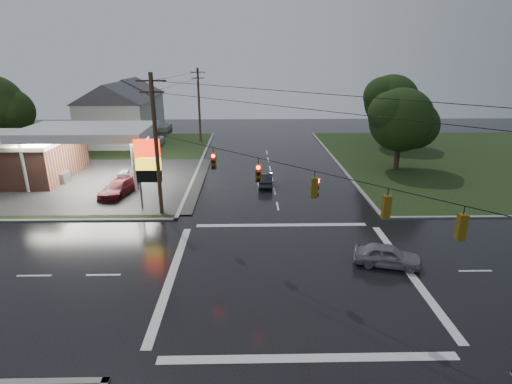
{
  "coord_description": "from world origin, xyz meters",
  "views": [
    {
      "loc": [
        -2.5,
        -20.63,
        12.14
      ],
      "look_at": [
        -1.94,
        6.0,
        3.0
      ],
      "focal_mm": 28.0,
      "sensor_mm": 36.0,
      "label": 1
    }
  ],
  "objects_px": {
    "house_near": "(116,114)",
    "utility_pole_nw": "(156,144)",
    "house_far": "(132,104)",
    "car_pump": "(119,188)",
    "utility_pole_n": "(199,104)",
    "tree_ne_near": "(403,120)",
    "pylon_sign": "(148,163)",
    "tree_ne_far": "(393,102)",
    "car_north": "(265,179)",
    "gas_station": "(22,154)",
    "car_crossing": "(387,255)"
  },
  "relations": [
    {
      "from": "pylon_sign",
      "to": "tree_ne_far",
      "type": "height_order",
      "value": "tree_ne_far"
    },
    {
      "from": "house_far",
      "to": "car_pump",
      "type": "relative_size",
      "value": 2.21
    },
    {
      "from": "utility_pole_n",
      "to": "tree_ne_near",
      "type": "relative_size",
      "value": 1.17
    },
    {
      "from": "tree_ne_far",
      "to": "car_north",
      "type": "distance_m",
      "value": 25.49
    },
    {
      "from": "pylon_sign",
      "to": "utility_pole_nw",
      "type": "distance_m",
      "value": 2.22
    },
    {
      "from": "gas_station",
      "to": "car_pump",
      "type": "xyz_separation_m",
      "value": [
        11.4,
        -5.7,
        -1.82
      ]
    },
    {
      "from": "utility_pole_n",
      "to": "house_far",
      "type": "relative_size",
      "value": 0.95
    },
    {
      "from": "pylon_sign",
      "to": "car_north",
      "type": "distance_m",
      "value": 12.03
    },
    {
      "from": "utility_pole_n",
      "to": "tree_ne_near",
      "type": "xyz_separation_m",
      "value": [
        23.64,
        -16.01,
        0.09
      ]
    },
    {
      "from": "car_north",
      "to": "car_crossing",
      "type": "xyz_separation_m",
      "value": [
        6.72,
        -15.99,
        0.04
      ]
    },
    {
      "from": "gas_station",
      "to": "car_crossing",
      "type": "xyz_separation_m",
      "value": [
        31.59,
        -18.92,
        -1.87
      ]
    },
    {
      "from": "pylon_sign",
      "to": "car_crossing",
      "type": "height_order",
      "value": "pylon_sign"
    },
    {
      "from": "car_crossing",
      "to": "utility_pole_n",
      "type": "bearing_deg",
      "value": 38.02
    },
    {
      "from": "car_north",
      "to": "car_crossing",
      "type": "bearing_deg",
      "value": 114.72
    },
    {
      "from": "tree_ne_near",
      "to": "car_north",
      "type": "xyz_separation_m",
      "value": [
        -14.94,
        -5.23,
        -4.93
      ]
    },
    {
      "from": "house_far",
      "to": "car_north",
      "type": "distance_m",
      "value": 37.91
    },
    {
      "from": "house_far",
      "to": "tree_ne_near",
      "type": "distance_m",
      "value": 44.5
    },
    {
      "from": "house_near",
      "to": "tree_ne_far",
      "type": "bearing_deg",
      "value": -3.01
    },
    {
      "from": "utility_pole_n",
      "to": "tree_ne_near",
      "type": "bearing_deg",
      "value": -34.1
    },
    {
      "from": "utility_pole_n",
      "to": "car_north",
      "type": "bearing_deg",
      "value": -67.72
    },
    {
      "from": "house_near",
      "to": "house_far",
      "type": "height_order",
      "value": "same"
    },
    {
      "from": "tree_ne_near",
      "to": "tree_ne_far",
      "type": "height_order",
      "value": "tree_ne_far"
    },
    {
      "from": "gas_station",
      "to": "pylon_sign",
      "type": "bearing_deg",
      "value": -31.22
    },
    {
      "from": "house_near",
      "to": "car_north",
      "type": "xyz_separation_m",
      "value": [
        20.15,
        -19.23,
        -3.77
      ]
    },
    {
      "from": "pylon_sign",
      "to": "tree_ne_near",
      "type": "bearing_deg",
      "value": 25.01
    },
    {
      "from": "utility_pole_nw",
      "to": "car_pump",
      "type": "xyz_separation_m",
      "value": [
        -4.77,
        4.5,
        -5.0
      ]
    },
    {
      "from": "pylon_sign",
      "to": "tree_ne_near",
      "type": "xyz_separation_m",
      "value": [
        24.64,
        11.49,
        1.55
      ]
    },
    {
      "from": "utility_pole_n",
      "to": "car_crossing",
      "type": "height_order",
      "value": "utility_pole_n"
    },
    {
      "from": "gas_station",
      "to": "tree_ne_near",
      "type": "height_order",
      "value": "tree_ne_near"
    },
    {
      "from": "tree_ne_near",
      "to": "utility_pole_n",
      "type": "bearing_deg",
      "value": 145.9
    },
    {
      "from": "car_north",
      "to": "car_pump",
      "type": "bearing_deg",
      "value": 13.54
    },
    {
      "from": "house_far",
      "to": "utility_pole_nw",
      "type": "bearing_deg",
      "value": -72.08
    },
    {
      "from": "gas_station",
      "to": "pylon_sign",
      "type": "xyz_separation_m",
      "value": [
        15.18,
        -9.2,
        1.46
      ]
    },
    {
      "from": "tree_ne_far",
      "to": "utility_pole_nw",
      "type": "bearing_deg",
      "value": -137.41
    },
    {
      "from": "house_far",
      "to": "car_pump",
      "type": "bearing_deg",
      "value": -77.28
    },
    {
      "from": "gas_station",
      "to": "utility_pole_n",
      "type": "distance_m",
      "value": 24.6
    },
    {
      "from": "house_near",
      "to": "utility_pole_nw",
      "type": "bearing_deg",
      "value": -66.63
    },
    {
      "from": "house_far",
      "to": "car_north",
      "type": "height_order",
      "value": "house_far"
    },
    {
      "from": "house_far",
      "to": "car_pump",
      "type": "distance_m",
      "value": 35.05
    },
    {
      "from": "gas_station",
      "to": "tree_ne_far",
      "type": "relative_size",
      "value": 2.67
    },
    {
      "from": "gas_station",
      "to": "car_north",
      "type": "xyz_separation_m",
      "value": [
        24.88,
        -2.93,
        -1.91
      ]
    },
    {
      "from": "house_near",
      "to": "tree_ne_near",
      "type": "distance_m",
      "value": 37.8
    },
    {
      "from": "gas_station",
      "to": "house_near",
      "type": "relative_size",
      "value": 2.37
    },
    {
      "from": "car_crossing",
      "to": "car_pump",
      "type": "distance_m",
      "value": 24.13
    },
    {
      "from": "pylon_sign",
      "to": "tree_ne_far",
      "type": "relative_size",
      "value": 0.61
    },
    {
      "from": "utility_pole_n",
      "to": "house_near",
      "type": "bearing_deg",
      "value": -170.09
    },
    {
      "from": "house_near",
      "to": "house_far",
      "type": "xyz_separation_m",
      "value": [
        -1.0,
        12.0,
        0.0
      ]
    },
    {
      "from": "utility_pole_nw",
      "to": "car_crossing",
      "type": "distance_m",
      "value": 18.42
    },
    {
      "from": "tree_ne_far",
      "to": "house_near",
      "type": "bearing_deg",
      "value": 176.99
    },
    {
      "from": "house_near",
      "to": "car_crossing",
      "type": "bearing_deg",
      "value": -52.66
    }
  ]
}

